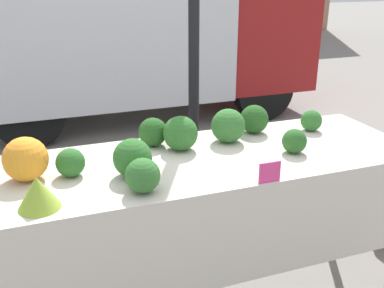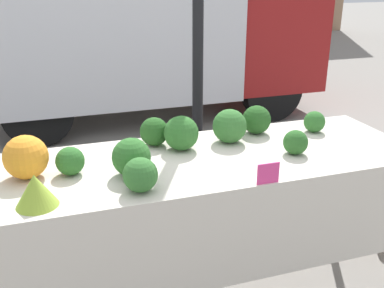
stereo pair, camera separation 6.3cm
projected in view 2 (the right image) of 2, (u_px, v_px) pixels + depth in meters
The scene contains 15 objects.
tent_pole at pixel (198, 61), 2.87m from camera, with size 0.07×0.07×2.37m.
parked_truck at pixel (134, 4), 5.34m from camera, with size 4.03×1.99×2.54m.
market_table at pixel (196, 184), 2.20m from camera, with size 2.33×0.75×0.86m.
orange_cauliflower at pixel (26, 157), 1.99m from camera, with size 0.20×0.20×0.20m.
romanesco_head at pixel (36, 190), 1.76m from camera, with size 0.17×0.17×0.13m.
broccoli_head_0 at pixel (181, 133), 2.30m from camera, with size 0.18×0.18×0.18m.
broccoli_head_1 at pixel (230, 126), 2.40m from camera, with size 0.18×0.18×0.18m.
broccoli_head_2 at pixel (131, 157), 2.02m from camera, with size 0.18×0.18×0.18m.
broccoli_head_4 at pixel (296, 142), 2.26m from camera, with size 0.13×0.13×0.13m.
broccoli_head_5 at pixel (256, 120), 2.54m from camera, with size 0.16×0.16×0.16m.
broccoli_head_6 at pixel (140, 175), 1.87m from camera, with size 0.15×0.15×0.15m.
broccoli_head_7 at pixel (314, 122), 2.57m from camera, with size 0.12×0.12×0.12m.
broccoli_head_8 at pixel (154, 132), 2.37m from camera, with size 0.15×0.15×0.15m.
broccoli_head_9 at pixel (70, 161), 2.03m from camera, with size 0.13×0.13×0.13m.
price_sign at pixel (268, 173), 1.95m from camera, with size 0.10×0.01×0.10m.
Camera 2 is at (-0.64, -1.94, 1.73)m, focal length 42.00 mm.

